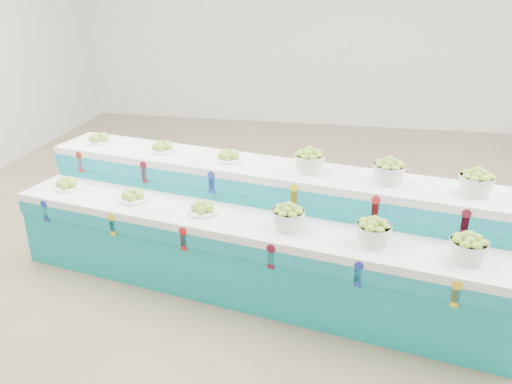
# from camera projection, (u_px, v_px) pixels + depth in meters

# --- Properties ---
(ground) EXTENTS (10.00, 10.00, 0.00)m
(ground) POSITION_uv_depth(u_px,v_px,m) (343.00, 260.00, 5.15)
(ground) COLOR #73654D
(ground) RESTS_ON ground
(back_wall) EXTENTS (10.00, 0.00, 10.00)m
(back_wall) POSITION_uv_depth(u_px,v_px,m) (361.00, 12.00, 8.89)
(back_wall) COLOR silver
(back_wall) RESTS_ON ground
(display_stand) EXTENTS (4.53, 1.96, 1.02)m
(display_stand) POSITION_uv_depth(u_px,v_px,m) (256.00, 229.00, 4.66)
(display_stand) COLOR #119DA3
(display_stand) RESTS_ON ground
(plate_lower_left) EXTENTS (0.31, 0.31, 0.10)m
(plate_lower_left) POSITION_uv_depth(u_px,v_px,m) (67.00, 184.00, 4.96)
(plate_lower_left) COLOR white
(plate_lower_left) RESTS_ON display_stand
(plate_lower_mid) EXTENTS (0.31, 0.31, 0.10)m
(plate_lower_mid) POSITION_uv_depth(u_px,v_px,m) (133.00, 195.00, 4.70)
(plate_lower_mid) COLOR white
(plate_lower_mid) RESTS_ON display_stand
(plate_lower_right) EXTENTS (0.31, 0.31, 0.10)m
(plate_lower_right) POSITION_uv_depth(u_px,v_px,m) (203.00, 207.00, 4.45)
(plate_lower_right) COLOR white
(plate_lower_right) RESTS_ON display_stand
(basket_lower_left) EXTENTS (0.31, 0.31, 0.21)m
(basket_lower_left) POSITION_uv_depth(u_px,v_px,m) (288.00, 217.00, 4.17)
(basket_lower_left) COLOR silver
(basket_lower_left) RESTS_ON display_stand
(basket_lower_mid) EXTENTS (0.31, 0.31, 0.21)m
(basket_lower_mid) POSITION_uv_depth(u_px,v_px,m) (374.00, 231.00, 3.93)
(basket_lower_mid) COLOR silver
(basket_lower_mid) RESTS_ON display_stand
(basket_lower_right) EXTENTS (0.31, 0.31, 0.21)m
(basket_lower_right) POSITION_uv_depth(u_px,v_px,m) (468.00, 248.00, 3.70)
(basket_lower_right) COLOR silver
(basket_lower_right) RESTS_ON display_stand
(plate_upper_left) EXTENTS (0.31, 0.31, 0.10)m
(plate_upper_left) POSITION_uv_depth(u_px,v_px,m) (99.00, 138.00, 5.31)
(plate_upper_left) COLOR white
(plate_upper_left) RESTS_ON display_stand
(plate_upper_mid) EXTENTS (0.31, 0.31, 0.10)m
(plate_upper_mid) POSITION_uv_depth(u_px,v_px,m) (162.00, 146.00, 5.05)
(plate_upper_mid) COLOR white
(plate_upper_mid) RESTS_ON display_stand
(plate_upper_right) EXTENTS (0.31, 0.31, 0.10)m
(plate_upper_right) POSITION_uv_depth(u_px,v_px,m) (229.00, 155.00, 4.80)
(plate_upper_right) COLOR white
(plate_upper_right) RESTS_ON display_stand
(basket_upper_left) EXTENTS (0.31, 0.31, 0.21)m
(basket_upper_left) POSITION_uv_depth(u_px,v_px,m) (309.00, 160.00, 4.51)
(basket_upper_left) COLOR silver
(basket_upper_left) RESTS_ON display_stand
(basket_upper_mid) EXTENTS (0.31, 0.31, 0.21)m
(basket_upper_mid) POSITION_uv_depth(u_px,v_px,m) (389.00, 171.00, 4.28)
(basket_upper_mid) COLOR silver
(basket_upper_mid) RESTS_ON display_stand
(basket_upper_right) EXTENTS (0.31, 0.31, 0.21)m
(basket_upper_right) POSITION_uv_depth(u_px,v_px,m) (476.00, 182.00, 4.05)
(basket_upper_right) COLOR silver
(basket_upper_right) RESTS_ON display_stand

